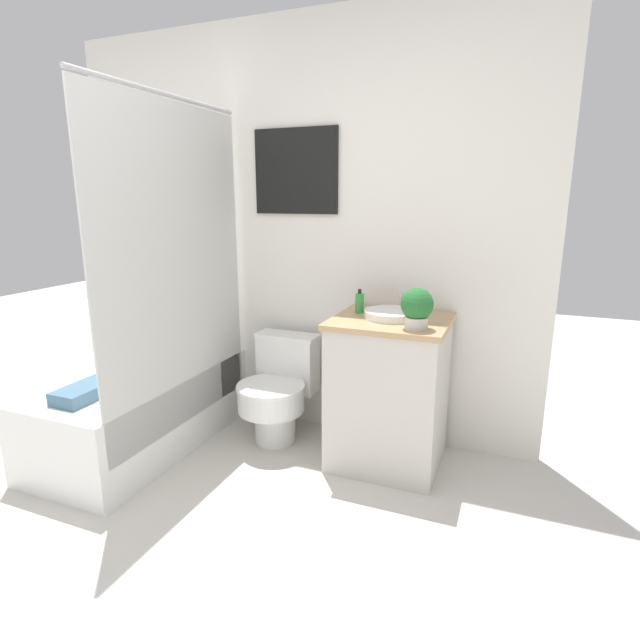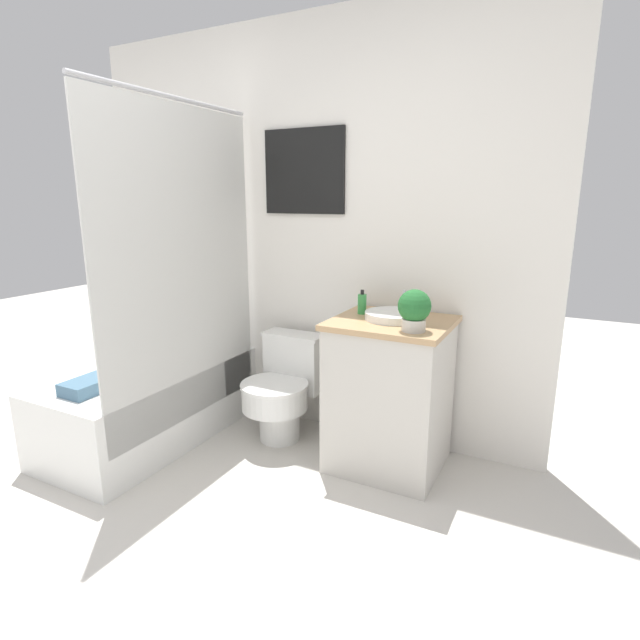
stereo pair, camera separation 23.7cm
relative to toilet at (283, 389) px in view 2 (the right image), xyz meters
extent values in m
plane|color=beige|center=(-0.02, -1.59, -0.32)|extent=(12.00, 12.00, 0.00)
cube|color=white|center=(-0.02, 0.30, 0.93)|extent=(3.07, 0.05, 2.50)
cube|color=black|center=(0.02, 0.26, 1.31)|extent=(0.54, 0.02, 0.50)
cube|color=beige|center=(0.02, 0.26, 1.31)|extent=(0.51, 0.01, 0.47)
cube|color=white|center=(-0.72, -0.39, -0.09)|extent=(0.66, 1.32, 0.45)
cube|color=silver|center=(-0.40, -0.39, 0.77)|extent=(0.01, 1.21, 1.74)
cylinder|color=#B7B7BC|center=(-0.40, -0.39, 1.65)|extent=(0.02, 1.21, 0.02)
cube|color=slate|center=(-0.72, -0.78, 0.17)|extent=(0.18, 0.32, 0.07)
cylinder|color=white|center=(0.00, -0.05, -0.20)|extent=(0.25, 0.25, 0.22)
cylinder|color=white|center=(0.00, -0.10, -0.02)|extent=(0.40, 0.40, 0.14)
cylinder|color=white|center=(0.00, -0.10, 0.06)|extent=(0.41, 0.41, 0.02)
cube|color=white|center=(0.00, 0.14, 0.13)|extent=(0.37, 0.16, 0.35)
cube|color=white|center=(0.00, 0.14, 0.31)|extent=(0.39, 0.17, 0.02)
cube|color=beige|center=(0.70, -0.03, 0.09)|extent=(0.59, 0.54, 0.81)
cube|color=tan|center=(0.70, -0.03, 0.51)|extent=(0.62, 0.57, 0.03)
cylinder|color=white|center=(0.70, -0.01, 0.54)|extent=(0.30, 0.30, 0.04)
cylinder|color=silver|center=(0.70, 0.17, 0.59)|extent=(0.02, 0.02, 0.13)
cylinder|color=green|center=(0.50, 0.04, 0.58)|extent=(0.05, 0.05, 0.11)
cylinder|color=black|center=(0.50, 0.04, 0.65)|extent=(0.02, 0.02, 0.02)
cylinder|color=beige|center=(0.87, -0.19, 0.55)|extent=(0.12, 0.12, 0.06)
sphere|color=#23662D|center=(0.87, -0.19, 0.65)|extent=(0.16, 0.16, 0.16)
camera|label=1|loc=(1.32, -2.57, 1.15)|focal=28.00mm
camera|label=2|loc=(1.54, -2.48, 1.15)|focal=28.00mm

